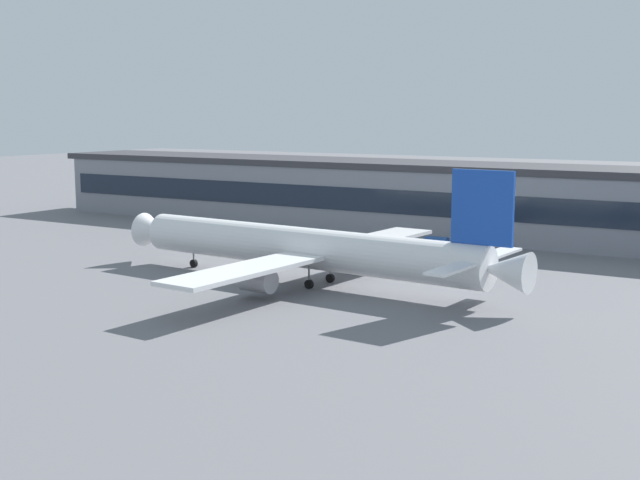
% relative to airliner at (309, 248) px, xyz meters
% --- Properties ---
extents(ground_plane, '(600.00, 600.00, 0.00)m').
position_rel_airliner_xyz_m(ground_plane, '(4.70, 0.13, -4.54)').
color(ground_plane, slate).
extents(terminal_building, '(184.29, 17.74, 12.65)m').
position_rel_airliner_xyz_m(terminal_building, '(4.70, 49.07, 1.81)').
color(terminal_building, gray).
rests_on(terminal_building, ground_plane).
extents(airliner, '(58.67, 50.46, 15.26)m').
position_rel_airliner_xyz_m(airliner, '(0.00, 0.00, 0.00)').
color(airliner, white).
rests_on(airliner, ground_plane).
extents(baggage_tug, '(3.76, 2.37, 1.85)m').
position_rel_airliner_xyz_m(baggage_tug, '(2.84, 33.56, -3.45)').
color(baggage_tug, '#2651A5').
rests_on(baggage_tug, ground_plane).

